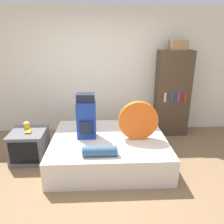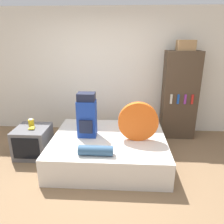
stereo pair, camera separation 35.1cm
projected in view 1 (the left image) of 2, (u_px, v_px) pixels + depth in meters
ground_plane at (98, 185)px, 3.15m from camera, size 16.00×16.00×0.00m
wall_back at (98, 73)px, 4.65m from camera, size 8.00×0.05×2.60m
bed at (109, 149)px, 3.73m from camera, size 1.88×1.59×0.43m
backpack at (86, 117)px, 3.56m from camera, size 0.31×0.26×0.75m
tent_bag at (138, 121)px, 3.51m from camera, size 0.64×0.10×0.64m
sleeping_roll at (100, 151)px, 3.07m from camera, size 0.49×0.15×0.15m
television at (29, 145)px, 3.75m from camera, size 0.57×0.60×0.52m
canister at (27, 126)px, 3.72m from camera, size 0.10×0.10×0.14m
banana_bunch at (29, 131)px, 3.63m from camera, size 0.13×0.16×0.04m
bookshelf at (172, 94)px, 4.58m from camera, size 0.68×0.39×1.78m
cardboard_box at (178, 45)px, 4.23m from camera, size 0.33×0.24×0.20m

